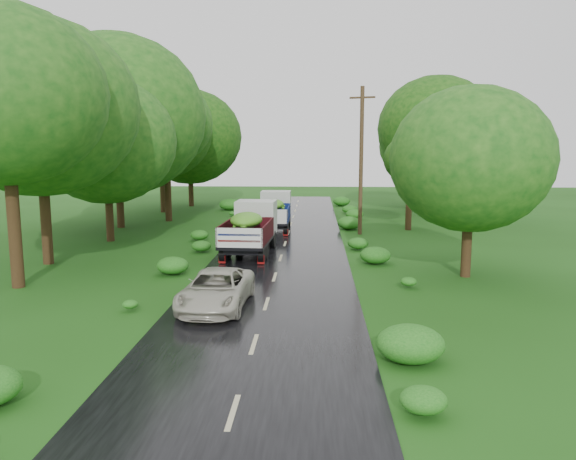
# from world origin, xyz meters

# --- Properties ---
(ground) EXTENTS (120.00, 120.00, 0.00)m
(ground) POSITION_xyz_m (0.00, 0.00, 0.00)
(ground) COLOR #16400D
(ground) RESTS_ON ground
(road) EXTENTS (6.50, 80.00, 0.02)m
(road) POSITION_xyz_m (0.00, 5.00, 0.01)
(road) COLOR black
(road) RESTS_ON ground
(road_lines) EXTENTS (0.12, 69.60, 0.00)m
(road_lines) POSITION_xyz_m (0.00, 6.00, 0.02)
(road_lines) COLOR #BFB78C
(road_lines) RESTS_ON road
(truck_near) EXTENTS (2.40, 6.09, 2.52)m
(truck_near) POSITION_xyz_m (-1.58, 13.17, 1.43)
(truck_near) COLOR black
(truck_near) RESTS_ON ground
(truck_far) EXTENTS (2.06, 5.71, 2.40)m
(truck_far) POSITION_xyz_m (-0.97, 21.16, 1.35)
(truck_far) COLOR black
(truck_far) RESTS_ON ground
(car) EXTENTS (2.27, 4.57, 1.25)m
(car) POSITION_xyz_m (-1.65, 3.47, 0.64)
(car) COLOR #BCB8A7
(car) RESTS_ON road
(utility_pole) EXTENTS (1.50, 0.66, 8.95)m
(utility_pole) POSITION_xyz_m (4.44, 19.66, 4.61)
(utility_pole) COLOR #382616
(utility_pole) RESTS_ON ground
(trees_left) EXTENTS (6.60, 33.45, 9.53)m
(trees_left) POSITION_xyz_m (-10.32, 21.22, 6.71)
(trees_left) COLOR black
(trees_left) RESTS_ON ground
(trees_right) EXTENTS (7.07, 29.87, 8.64)m
(trees_right) POSITION_xyz_m (9.76, 24.83, 5.67)
(trees_right) COLOR black
(trees_right) RESTS_ON ground
(shrubs) EXTENTS (11.90, 44.00, 0.70)m
(shrubs) POSITION_xyz_m (0.00, 14.00, 0.35)
(shrubs) COLOR #165E16
(shrubs) RESTS_ON ground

